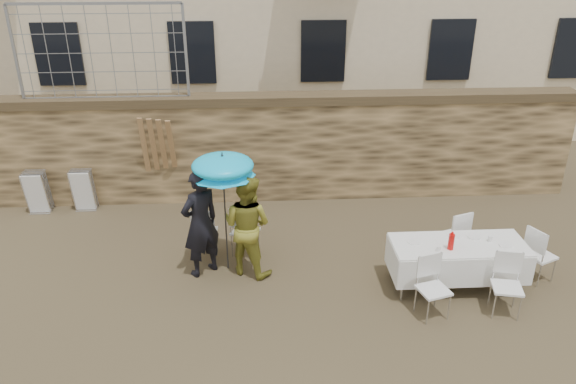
{
  "coord_description": "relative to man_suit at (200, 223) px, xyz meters",
  "views": [
    {
      "loc": [
        -0.07,
        -5.95,
        5.24
      ],
      "look_at": [
        0.4,
        2.2,
        1.4
      ],
      "focal_mm": 35.0,
      "sensor_mm": 36.0,
      "label": 1
    }
  ],
  "objects": [
    {
      "name": "ground",
      "position": [
        1.02,
        -2.09,
        -0.93
      ],
      "size": [
        80.0,
        80.0,
        0.0
      ],
      "primitive_type": "plane",
      "color": "brown",
      "rests_on": "ground"
    },
    {
      "name": "stone_wall",
      "position": [
        1.02,
        2.91,
        0.17
      ],
      "size": [
        13.0,
        0.5,
        2.2
      ],
      "primitive_type": "cube",
      "color": "brown",
      "rests_on": "ground"
    },
    {
      "name": "chain_link_fence",
      "position": [
        -1.98,
        2.91,
        2.17
      ],
      "size": [
        3.2,
        0.06,
        1.8
      ],
      "primitive_type": null,
      "color": "gray",
      "rests_on": "stone_wall"
    },
    {
      "name": "man_suit",
      "position": [
        0.0,
        0.0,
        0.0
      ],
      "size": [
        0.81,
        0.78,
        1.87
      ],
      "primitive_type": "imported",
      "rotation": [
        0.0,
        0.0,
        3.82
      ],
      "color": "black",
      "rests_on": "ground"
    },
    {
      "name": "woman_dress",
      "position": [
        0.75,
        0.0,
        -0.06
      ],
      "size": [
        1.07,
        0.99,
        1.75
      ],
      "primitive_type": "imported",
      "rotation": [
        0.0,
        0.0,
        2.63
      ],
      "color": "gold",
      "rests_on": "ground"
    },
    {
      "name": "umbrella",
      "position": [
        0.4,
        0.1,
        0.89
      ],
      "size": [
        1.03,
        1.03,
        1.94
      ],
      "color": "#3F3F44",
      "rests_on": "ground"
    },
    {
      "name": "couple_chair_left",
      "position": [
        0.0,
        0.55,
        -0.45
      ],
      "size": [
        0.5,
        0.5,
        0.96
      ],
      "primitive_type": null,
      "rotation": [
        0.0,
        0.0,
        3.11
      ],
      "color": "white",
      "rests_on": "ground"
    },
    {
      "name": "couple_chair_right",
      "position": [
        0.7,
        0.55,
        -0.45
      ],
      "size": [
        0.64,
        0.64,
        0.96
      ],
      "primitive_type": null,
      "rotation": [
        0.0,
        0.0,
        2.71
      ],
      "color": "white",
      "rests_on": "ground"
    },
    {
      "name": "banquet_table",
      "position": [
        4.07,
        -0.62,
        -0.2
      ],
      "size": [
        2.1,
        0.85,
        0.78
      ],
      "color": "white",
      "rests_on": "ground"
    },
    {
      "name": "soda_bottle",
      "position": [
        3.87,
        -0.77,
        -0.03
      ],
      "size": [
        0.09,
        0.09,
        0.26
      ],
      "primitive_type": "cylinder",
      "color": "red",
      "rests_on": "banquet_table"
    },
    {
      "name": "table_chair_front_left",
      "position": [
        3.47,
        -1.37,
        -0.45
      ],
      "size": [
        0.6,
        0.6,
        0.96
      ],
      "primitive_type": null,
      "rotation": [
        0.0,
        0.0,
        0.28
      ],
      "color": "white",
      "rests_on": "ground"
    },
    {
      "name": "table_chair_front_right",
      "position": [
        4.57,
        -1.37,
        -0.45
      ],
      "size": [
        0.57,
        0.57,
        0.96
      ],
      "primitive_type": null,
      "rotation": [
        0.0,
        0.0,
        -0.21
      ],
      "color": "white",
      "rests_on": "ground"
    },
    {
      "name": "table_chair_back",
      "position": [
        4.27,
        0.18,
        -0.45
      ],
      "size": [
        0.61,
        0.61,
        0.96
      ],
      "primitive_type": null,
      "rotation": [
        0.0,
        0.0,
        3.48
      ],
      "color": "white",
      "rests_on": "ground"
    },
    {
      "name": "table_chair_side",
      "position": [
        5.47,
        -0.52,
        -0.45
      ],
      "size": [
        0.64,
        0.64,
        0.96
      ],
      "primitive_type": null,
      "rotation": [
        0.0,
        0.0,
        2.0
      ],
      "color": "white",
      "rests_on": "ground"
    },
    {
      "name": "chair_stack_left",
      "position": [
        -3.49,
        2.54,
        -0.47
      ],
      "size": [
        0.46,
        0.4,
        0.92
      ],
      "primitive_type": null,
      "color": "white",
      "rests_on": "ground"
    },
    {
      "name": "chair_stack_right",
      "position": [
        -2.59,
        2.54,
        -0.47
      ],
      "size": [
        0.46,
        0.32,
        0.92
      ],
      "primitive_type": null,
      "color": "white",
      "rests_on": "ground"
    },
    {
      "name": "wood_planks",
      "position": [
        -0.99,
        2.61,
        0.07
      ],
      "size": [
        0.7,
        0.2,
        2.0
      ],
      "primitive_type": null,
      "color": "#A37749",
      "rests_on": "ground"
    }
  ]
}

